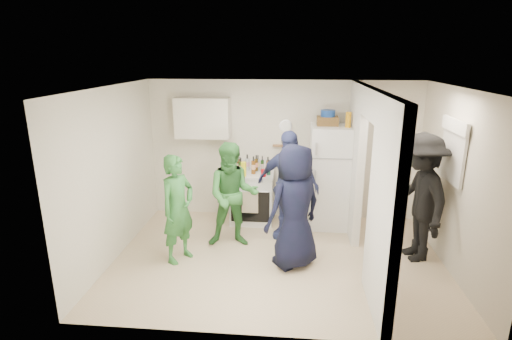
{
  "coord_description": "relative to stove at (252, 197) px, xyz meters",
  "views": [
    {
      "loc": [
        0.16,
        -5.32,
        2.92
      ],
      "look_at": [
        -0.36,
        0.4,
        1.25
      ],
      "focal_mm": 28.0,
      "sensor_mm": 36.0,
      "label": 1
    }
  ],
  "objects": [
    {
      "name": "bottle_b",
      "position": [
        -0.19,
        -0.07,
        0.6
      ],
      "size": [
        0.08,
        0.08,
        0.28
      ],
      "primitive_type": "cylinder",
      "color": "#2A4A18",
      "rests_on": "stove"
    },
    {
      "name": "bottle_d",
      "position": [
        0.03,
        -0.06,
        0.61
      ],
      "size": [
        0.08,
        0.08,
        0.31
      ],
      "primitive_type": "cylinder",
      "color": "brown",
      "rests_on": "stove"
    },
    {
      "name": "person_nook",
      "position": [
        2.53,
        -1.12,
        0.48
      ],
      "size": [
        0.89,
        1.31,
        1.88
      ],
      "primitive_type": "imported",
      "rotation": [
        0.0,
        0.0,
        -1.41
      ],
      "color": "black",
      "rests_on": "floor"
    },
    {
      "name": "yellow_cup_stack_stove",
      "position": [
        -0.12,
        -0.22,
        0.58
      ],
      "size": [
        0.09,
        0.09,
        0.25
      ],
      "primitive_type": "cylinder",
      "color": "#FFF215",
      "rests_on": "stove"
    },
    {
      "name": "bottle_h",
      "position": [
        -0.3,
        -0.12,
        0.62
      ],
      "size": [
        0.06,
        0.06,
        0.32
      ],
      "primitive_type": "cylinder",
      "color": "#94999F",
      "rests_on": "stove"
    },
    {
      "name": "nook_window_frame",
      "position": [
        2.89,
        -1.17,
        1.19
      ],
      "size": [
        0.04,
        0.76,
        0.86
      ],
      "primitive_type": "cube",
      "color": "white",
      "rests_on": "wall_right"
    },
    {
      "name": "bottle_i",
      "position": [
        0.07,
        0.11,
        0.6
      ],
      "size": [
        0.06,
        0.06,
        0.29
      ],
      "primitive_type": "cylinder",
      "color": "#4B360C",
      "rests_on": "stove"
    },
    {
      "name": "nook_window",
      "position": [
        2.9,
        -1.17,
        1.19
      ],
      "size": [
        0.03,
        0.7,
        0.8
      ],
      "primitive_type": "cube",
      "color": "black",
      "rests_on": "wall_right"
    },
    {
      "name": "bottle_j",
      "position": [
        0.3,
        -0.1,
        0.59
      ],
      "size": [
        0.07,
        0.07,
        0.27
      ],
      "primitive_type": "cylinder",
      "color": "#1B5036",
      "rests_on": "stove"
    },
    {
      "name": "partition_header",
      "position": [
        1.72,
        -1.37,
        1.84
      ],
      "size": [
        0.12,
        1.0,
        0.4
      ],
      "primitive_type": "cube",
      "color": "silver",
      "rests_on": "partition_pier_back"
    },
    {
      "name": "bottle_g",
      "position": [
        0.27,
        0.13,
        0.59
      ],
      "size": [
        0.07,
        0.07,
        0.26
      ],
      "primitive_type": "cylinder",
      "color": "brown",
      "rests_on": "stove"
    },
    {
      "name": "person_navy",
      "position": [
        0.75,
        -1.51,
        0.43
      ],
      "size": [
        1.03,
        0.98,
        1.78
      ],
      "primitive_type": "imported",
      "rotation": [
        0.0,
        0.0,
        -2.48
      ],
      "color": "black",
      "rests_on": "floor"
    },
    {
      "name": "floor",
      "position": [
        0.52,
        -1.37,
        -0.46
      ],
      "size": [
        4.8,
        4.8,
        0.0
      ],
      "primitive_type": "plane",
      "color": "beige",
      "rests_on": "ground"
    },
    {
      "name": "ceiling",
      "position": [
        0.52,
        -1.37,
        2.04
      ],
      "size": [
        4.8,
        4.8,
        0.0
      ],
      "primitive_type": "plane",
      "rotation": [
        3.14,
        0.0,
        0.0
      ],
      "color": "white",
      "rests_on": "wall_back"
    },
    {
      "name": "nook_valance",
      "position": [
        2.86,
        -1.17,
        1.54
      ],
      "size": [
        0.04,
        0.82,
        0.18
      ],
      "primitive_type": "cube",
      "color": "white",
      "rests_on": "wall_right"
    },
    {
      "name": "bottle_k",
      "position": [
        -0.22,
        0.04,
        0.59
      ],
      "size": [
        0.06,
        0.06,
        0.27
      ],
      "primitive_type": "cylinder",
      "color": "brown",
      "rests_on": "stove"
    },
    {
      "name": "wall_left",
      "position": [
        -1.88,
        -1.37,
        0.79
      ],
      "size": [
        0.0,
        3.4,
        3.4
      ],
      "primitive_type": "plane",
      "rotation": [
        1.57,
        0.0,
        1.57
      ],
      "color": "silver",
      "rests_on": "floor"
    },
    {
      "name": "wall_clock",
      "position": [
        0.57,
        0.31,
        1.24
      ],
      "size": [
        0.22,
        0.02,
        0.22
      ],
      "primitive_type": "cylinder",
      "rotation": [
        1.57,
        0.0,
        0.0
      ],
      "color": "white",
      "rests_on": "wall_back"
    },
    {
      "name": "fridge",
      "position": [
        1.37,
        -0.03,
        0.43
      ],
      "size": [
        0.73,
        0.71,
        1.77
      ],
      "primitive_type": "cube",
      "color": "white",
      "rests_on": "floor"
    },
    {
      "name": "yellow_cup_stack_top",
      "position": [
        1.59,
        -0.13,
        1.44
      ],
      "size": [
        0.09,
        0.09,
        0.25
      ],
      "primitive_type": "cylinder",
      "color": "orange",
      "rests_on": "fridge"
    },
    {
      "name": "red_cup",
      "position": [
        0.22,
        -0.2,
        0.52
      ],
      "size": [
        0.09,
        0.09,
        0.12
      ],
      "primitive_type": "cylinder",
      "color": "red",
      "rests_on": "stove"
    },
    {
      "name": "stove",
      "position": [
        0.0,
        0.0,
        0.0
      ],
      "size": [
        0.77,
        0.64,
        0.92
      ],
      "primitive_type": "cube",
      "color": "white",
      "rests_on": "floor"
    },
    {
      "name": "wall_front",
      "position": [
        0.52,
        -3.07,
        0.79
      ],
      "size": [
        4.8,
        0.0,
        4.8
      ],
      "primitive_type": "plane",
      "rotation": [
        -1.57,
        0.0,
        0.0
      ],
      "color": "silver",
      "rests_on": "floor"
    },
    {
      "name": "wall_back",
      "position": [
        0.52,
        0.33,
        0.79
      ],
      "size": [
        4.8,
        0.0,
        4.8
      ],
      "primitive_type": "plane",
      "rotation": [
        1.57,
        0.0,
        0.0
      ],
      "color": "silver",
      "rests_on": "floor"
    },
    {
      "name": "wicker_basket",
      "position": [
        1.27,
        0.02,
        1.39
      ],
      "size": [
        0.35,
        0.25,
        0.15
      ],
      "primitive_type": "cube",
      "color": "brown",
      "rests_on": "fridge"
    },
    {
      "name": "bottle_f",
      "position": [
        0.18,
        0.02,
        0.61
      ],
      "size": [
        0.06,
        0.06,
        0.3
      ],
      "primitive_type": "cylinder",
      "color": "#173714",
      "rests_on": "stove"
    },
    {
      "name": "bottle_e",
      "position": [
        0.09,
        0.16,
        0.6
      ],
      "size": [
        0.06,
        0.06,
        0.28
      ],
      "primitive_type": "cylinder",
      "color": "#969EA6",
      "rests_on": "stove"
    },
    {
      "name": "bottle_a",
      "position": [
        -0.26,
        0.11,
        0.6
      ],
      "size": [
        0.08,
        0.08,
        0.28
      ],
      "primitive_type": "cylinder",
      "color": "brown",
      "rests_on": "stove"
    },
    {
      "name": "person_denim",
      "position": [
        0.64,
        -0.59,
        0.44
      ],
      "size": [
        1.14,
        0.81,
        1.79
      ],
      "primitive_type": "imported",
      "rotation": [
        0.0,
        0.0,
        -0.4
      ],
      "color": "navy",
      "rests_on": "floor"
    },
    {
      "name": "wall_right",
      "position": [
        2.92,
        -1.37,
        0.79
      ],
      "size": [
        0.0,
        3.4,
        3.4
      ],
      "primitive_type": "plane",
      "rotation": [
        1.57,
        0.0,
        -1.57
      ],
      "color": "silver",
      "rests_on": "floor"
    },
    {
      "name": "partition_pier_back",
      "position": [
        1.72,
        -0.27,
        0.79
      ],
      "size": [
        0.12,
        1.2,
        2.5
      ],
      "primitive_type": "cube",
      "color": "silver",
      "rests_on": "floor"
    },
    {
      "name": "bottle_c",
      "position": [
        -0.1,
        0.14,
        0.6
      ],
      "size": [
        0.08,
        0.08,
        0.29
      ],
      "primitive_type": "cylinder",
      "color": "#B4BFC3",
      "rests_on": "stove"
    },
    {
      "name": "partition_pier_front",
      "position": [
        1.72,
        -2.47,
        0.79
      ],
      "size": [
        0.12,
        1.2,
        2.5
      ],
      "primitive_type": "cube",
      "color": "silver",
      "rests_on": "floor"
    },
    {
      "name": "upper_cabinet",
      "position": [
        -0.88,
        0.15,
        1.39
      ],
      "size": [
        0.95,
        0.34,
        0.7
      ],
      "primitive_type": "cube",
      "color": "silver",
      "rests_on": "wall_back"
    },
    {
      "name": "spice_shelf",
      "position": [
        0.52,
        0.28,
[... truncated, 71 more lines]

